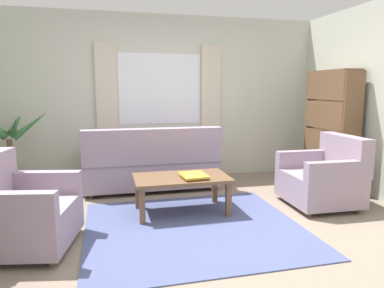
{
  "coord_description": "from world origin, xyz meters",
  "views": [
    {
      "loc": [
        -0.87,
        -3.43,
        1.45
      ],
      "look_at": [
        0.15,
        0.7,
        0.79
      ],
      "focal_mm": 33.11,
      "sensor_mm": 36.0,
      "label": 1
    }
  ],
  "objects_px": {
    "potted_plant": "(11,157)",
    "book_stack_on_table": "(194,176)",
    "coffee_table": "(182,181)",
    "armchair_right": "(324,178)",
    "armchair_left": "(19,212)",
    "bookshelf": "(330,135)",
    "couch": "(152,165)"
  },
  "relations": [
    {
      "from": "potted_plant",
      "to": "book_stack_on_table",
      "type": "bearing_deg",
      "value": -31.78
    },
    {
      "from": "coffee_table",
      "to": "armchair_right",
      "type": "bearing_deg",
      "value": -5.15
    },
    {
      "from": "armchair_left",
      "to": "book_stack_on_table",
      "type": "relative_size",
      "value": 2.83
    },
    {
      "from": "armchair_left",
      "to": "bookshelf",
      "type": "relative_size",
      "value": 0.57
    },
    {
      "from": "armchair_left",
      "to": "potted_plant",
      "type": "bearing_deg",
      "value": 25.82
    },
    {
      "from": "couch",
      "to": "armchair_left",
      "type": "height_order",
      "value": "couch"
    },
    {
      "from": "armchair_right",
      "to": "couch",
      "type": "bearing_deg",
      "value": -119.94
    },
    {
      "from": "couch",
      "to": "armchair_left",
      "type": "distance_m",
      "value": 2.18
    },
    {
      "from": "couch",
      "to": "potted_plant",
      "type": "xyz_separation_m",
      "value": [
        -1.91,
        0.22,
        0.16
      ]
    },
    {
      "from": "potted_plant",
      "to": "coffee_table",
      "type": "bearing_deg",
      "value": -31.33
    },
    {
      "from": "bookshelf",
      "to": "coffee_table",
      "type": "bearing_deg",
      "value": 104.36
    },
    {
      "from": "coffee_table",
      "to": "book_stack_on_table",
      "type": "xyz_separation_m",
      "value": [
        0.12,
        -0.1,
        0.08
      ]
    },
    {
      "from": "armchair_right",
      "to": "bookshelf",
      "type": "relative_size",
      "value": 0.51
    },
    {
      "from": "book_stack_on_table",
      "to": "bookshelf",
      "type": "bearing_deg",
      "value": 17.37
    },
    {
      "from": "armchair_left",
      "to": "coffee_table",
      "type": "height_order",
      "value": "armchair_left"
    },
    {
      "from": "book_stack_on_table",
      "to": "coffee_table",
      "type": "bearing_deg",
      "value": 140.99
    },
    {
      "from": "potted_plant",
      "to": "bookshelf",
      "type": "relative_size",
      "value": 0.7
    },
    {
      "from": "couch",
      "to": "book_stack_on_table",
      "type": "relative_size",
      "value": 5.46
    },
    {
      "from": "armchair_left",
      "to": "book_stack_on_table",
      "type": "bearing_deg",
      "value": -63.28
    },
    {
      "from": "book_stack_on_table",
      "to": "bookshelf",
      "type": "xyz_separation_m",
      "value": [
        2.25,
        0.7,
        0.32
      ]
    },
    {
      "from": "armchair_left",
      "to": "potted_plant",
      "type": "relative_size",
      "value": 0.81
    },
    {
      "from": "couch",
      "to": "armchair_right",
      "type": "height_order",
      "value": "couch"
    },
    {
      "from": "coffee_table",
      "to": "book_stack_on_table",
      "type": "height_order",
      "value": "book_stack_on_table"
    },
    {
      "from": "armchair_left",
      "to": "bookshelf",
      "type": "distance_m",
      "value": 4.2
    },
    {
      "from": "coffee_table",
      "to": "bookshelf",
      "type": "distance_m",
      "value": 2.48
    },
    {
      "from": "armchair_right",
      "to": "bookshelf",
      "type": "xyz_separation_m",
      "value": [
        0.59,
        0.77,
        0.42
      ]
    },
    {
      "from": "armchair_left",
      "to": "book_stack_on_table",
      "type": "xyz_separation_m",
      "value": [
        1.75,
        0.48,
        0.11
      ]
    },
    {
      "from": "couch",
      "to": "coffee_table",
      "type": "distance_m",
      "value": 1.09
    },
    {
      "from": "couch",
      "to": "book_stack_on_table",
      "type": "distance_m",
      "value": 1.22
    },
    {
      "from": "bookshelf",
      "to": "armchair_right",
      "type": "bearing_deg",
      "value": 142.69
    },
    {
      "from": "coffee_table",
      "to": "armchair_left",
      "type": "bearing_deg",
      "value": -160.35
    },
    {
      "from": "armchair_right",
      "to": "potted_plant",
      "type": "height_order",
      "value": "potted_plant"
    }
  ]
}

